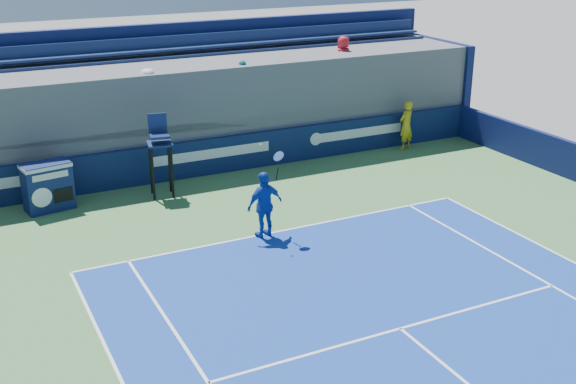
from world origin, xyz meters
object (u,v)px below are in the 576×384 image
ball_person (406,125)px  umpire_chair (160,147)px  tennis_player (265,205)px  match_clock (48,185)px

ball_person → umpire_chair: bearing=-14.6°
ball_person → tennis_player: size_ratio=0.69×
ball_person → match_clock: size_ratio=1.24×
tennis_player → umpire_chair: bearing=109.8°
ball_person → umpire_chair: size_ratio=0.71×
match_clock → umpire_chair: bearing=-5.4°
ball_person → umpire_chair: (-9.26, -0.68, 0.63)m
umpire_chair → tennis_player: bearing=-70.2°
ball_person → tennis_player: 9.15m
umpire_chair → tennis_player: 4.44m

